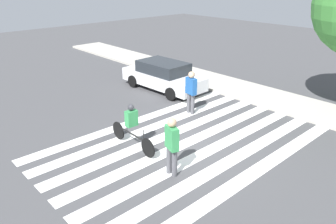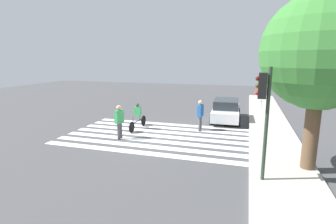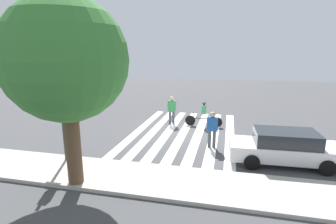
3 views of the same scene
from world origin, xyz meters
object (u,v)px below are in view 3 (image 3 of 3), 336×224
(pedestrian_child_with_backpack, at_px, (212,128))
(car_parked_dark_suv, at_px, (285,147))
(street_tree, at_px, (66,61))
(cyclist_near_curb, at_px, (204,113))
(pedestrian_adult_yellow_jacket, at_px, (172,109))
(traffic_light, at_px, (63,99))

(pedestrian_child_with_backpack, bearing_deg, car_parked_dark_suv, 167.75)
(street_tree, height_order, car_parked_dark_suv, street_tree)
(cyclist_near_curb, distance_m, car_parked_dark_suv, 6.36)
(pedestrian_child_with_backpack, distance_m, cyclist_near_curb, 3.80)
(pedestrian_adult_yellow_jacket, relative_size, pedestrian_child_with_backpack, 1.00)
(street_tree, xyz_separation_m, car_parked_dark_suv, (-7.73, -3.74, -3.73))
(traffic_light, height_order, cyclist_near_curb, traffic_light)
(street_tree, distance_m, pedestrian_adult_yellow_jacket, 9.63)
(traffic_light, relative_size, pedestrian_adult_yellow_jacket, 2.16)
(pedestrian_adult_yellow_jacket, relative_size, car_parked_dark_suv, 0.40)
(traffic_light, relative_size, street_tree, 0.61)
(pedestrian_adult_yellow_jacket, bearing_deg, street_tree, 97.16)
(traffic_light, bearing_deg, car_parked_dark_suv, -168.50)
(traffic_light, distance_m, pedestrian_adult_yellow_jacket, 7.89)
(pedestrian_adult_yellow_jacket, relative_size, cyclist_near_curb, 0.77)
(traffic_light, distance_m, car_parked_dark_suv, 9.69)
(street_tree, distance_m, car_parked_dark_suv, 9.36)
(street_tree, relative_size, pedestrian_child_with_backpack, 3.54)
(pedestrian_adult_yellow_jacket, bearing_deg, car_parked_dark_suv, 157.69)
(traffic_light, xyz_separation_m, cyclist_near_curb, (-5.32, -6.86, -1.95))
(street_tree, distance_m, cyclist_near_curb, 10.15)
(street_tree, relative_size, cyclist_near_curb, 2.74)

